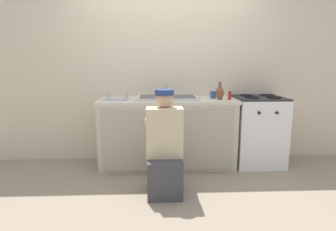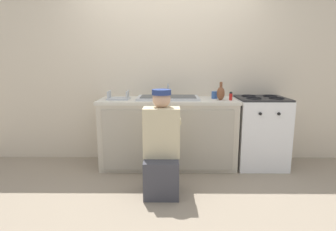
{
  "view_description": "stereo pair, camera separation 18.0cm",
  "coord_description": "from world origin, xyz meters",
  "px_view_note": "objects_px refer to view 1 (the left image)",
  "views": [
    {
      "loc": [
        -0.15,
        -3.34,
        1.39
      ],
      "look_at": [
        0.0,
        0.1,
        0.72
      ],
      "focal_mm": 30.0,
      "sensor_mm": 36.0,
      "label": 1
    },
    {
      "loc": [
        0.03,
        -3.34,
        1.39
      ],
      "look_at": [
        0.0,
        0.1,
        0.72
      ],
      "focal_mm": 30.0,
      "sensor_mm": 36.0,
      "label": 2
    }
  ],
  "objects_px": {
    "coffee_mug": "(213,95)",
    "stove_range": "(258,131)",
    "plumber_person": "(165,151)",
    "dish_rack_tray": "(117,98)",
    "vase_decorative": "(220,93)",
    "spice_bottle_red": "(230,96)",
    "sink_double_basin": "(167,98)"
  },
  "relations": [
    {
      "from": "coffee_mug",
      "to": "stove_range",
      "type": "bearing_deg",
      "value": -5.07
    },
    {
      "from": "plumber_person",
      "to": "coffee_mug",
      "type": "xyz_separation_m",
      "value": [
        0.68,
        0.86,
        0.49
      ]
    },
    {
      "from": "stove_range",
      "to": "coffee_mug",
      "type": "distance_m",
      "value": 0.78
    },
    {
      "from": "dish_rack_tray",
      "to": "vase_decorative",
      "type": "relative_size",
      "value": 1.22
    },
    {
      "from": "spice_bottle_red",
      "to": "dish_rack_tray",
      "type": "relative_size",
      "value": 0.37
    },
    {
      "from": "sink_double_basin",
      "to": "dish_rack_tray",
      "type": "bearing_deg",
      "value": -176.64
    },
    {
      "from": "spice_bottle_red",
      "to": "dish_rack_tray",
      "type": "height_order",
      "value": "dish_rack_tray"
    },
    {
      "from": "sink_double_basin",
      "to": "vase_decorative",
      "type": "height_order",
      "value": "vase_decorative"
    },
    {
      "from": "sink_double_basin",
      "to": "spice_bottle_red",
      "type": "xyz_separation_m",
      "value": [
        0.79,
        -0.11,
        0.03
      ]
    },
    {
      "from": "dish_rack_tray",
      "to": "spice_bottle_red",
      "type": "bearing_deg",
      "value": -2.87
    },
    {
      "from": "vase_decorative",
      "to": "coffee_mug",
      "type": "bearing_deg",
      "value": 108.35
    },
    {
      "from": "sink_double_basin",
      "to": "coffee_mug",
      "type": "relative_size",
      "value": 6.35
    },
    {
      "from": "spice_bottle_red",
      "to": "coffee_mug",
      "type": "bearing_deg",
      "value": 137.55
    },
    {
      "from": "plumber_person",
      "to": "coffee_mug",
      "type": "height_order",
      "value": "plumber_person"
    },
    {
      "from": "coffee_mug",
      "to": "dish_rack_tray",
      "type": "height_order",
      "value": "dish_rack_tray"
    },
    {
      "from": "plumber_person",
      "to": "dish_rack_tray",
      "type": "relative_size",
      "value": 3.94
    },
    {
      "from": "plumber_person",
      "to": "vase_decorative",
      "type": "relative_size",
      "value": 4.8
    },
    {
      "from": "plumber_person",
      "to": "spice_bottle_red",
      "type": "relative_size",
      "value": 10.52
    },
    {
      "from": "coffee_mug",
      "to": "vase_decorative",
      "type": "bearing_deg",
      "value": -71.65
    },
    {
      "from": "plumber_person",
      "to": "coffee_mug",
      "type": "relative_size",
      "value": 8.76
    },
    {
      "from": "sink_double_basin",
      "to": "stove_range",
      "type": "distance_m",
      "value": 1.31
    },
    {
      "from": "spice_bottle_red",
      "to": "vase_decorative",
      "type": "height_order",
      "value": "vase_decorative"
    },
    {
      "from": "stove_range",
      "to": "dish_rack_tray",
      "type": "xyz_separation_m",
      "value": [
        -1.87,
        -0.04,
        0.46
      ]
    },
    {
      "from": "sink_double_basin",
      "to": "stove_range",
      "type": "relative_size",
      "value": 0.85
    },
    {
      "from": "sink_double_basin",
      "to": "spice_bottle_red",
      "type": "bearing_deg",
      "value": -7.88
    },
    {
      "from": "vase_decorative",
      "to": "stove_range",
      "type": "bearing_deg",
      "value": 9.91
    },
    {
      "from": "coffee_mug",
      "to": "dish_rack_tray",
      "type": "xyz_separation_m",
      "value": [
        -1.26,
        -0.09,
        -0.02
      ]
    },
    {
      "from": "sink_double_basin",
      "to": "coffee_mug",
      "type": "bearing_deg",
      "value": 4.8
    },
    {
      "from": "spice_bottle_red",
      "to": "vase_decorative",
      "type": "bearing_deg",
      "value": 175.43
    },
    {
      "from": "plumber_person",
      "to": "dish_rack_tray",
      "type": "xyz_separation_m",
      "value": [
        -0.58,
        0.77,
        0.47
      ]
    },
    {
      "from": "sink_double_basin",
      "to": "plumber_person",
      "type": "distance_m",
      "value": 0.94
    },
    {
      "from": "stove_range",
      "to": "coffee_mug",
      "type": "height_order",
      "value": "coffee_mug"
    }
  ]
}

